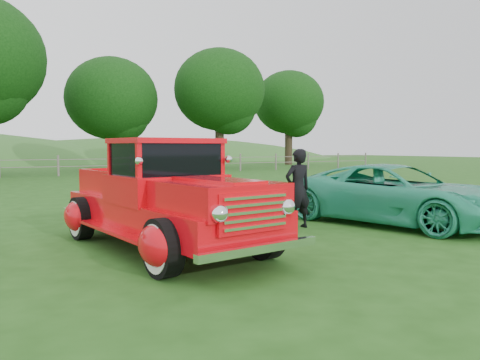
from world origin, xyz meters
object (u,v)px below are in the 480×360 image
red_pickup (165,200)px  teal_sedan (396,194)px  tree_far_east (289,103)px  man (298,188)px  tree_near_east (112,99)px  tree_mid_east (219,90)px

red_pickup → teal_sedan: 5.15m
tree_far_east → teal_sedan: tree_far_east is taller
tree_far_east → red_pickup: 37.85m
teal_sedan → man: bearing=148.0°
red_pickup → teal_sedan: size_ratio=1.12×
tree_near_east → red_pickup: bearing=-103.5°
tree_far_east → tree_near_east: bearing=-176.6°
tree_near_east → teal_sedan: (-1.60, -28.24, -4.61)m
red_pickup → teal_sedan: red_pickup is taller
tree_mid_east → man: tree_mid_east is taller
red_pickup → tree_near_east: bearing=69.9°
tree_mid_east → man: (-11.69, -25.56, -5.37)m
tree_near_east → tree_far_east: (17.00, 1.00, 0.61)m
tree_far_east → red_pickup: size_ratio=1.72×
tree_near_east → tree_far_east: tree_far_east is taller
tree_near_east → red_pickup: tree_near_east is taller
tree_near_east → tree_mid_east: bearing=-14.0°
tree_far_east → red_pickup: bearing=-129.3°
man → teal_sedan: bearing=164.1°
tree_mid_east → red_pickup: 30.40m
tree_mid_east → teal_sedan: (-9.60, -26.24, -5.53)m
tree_near_east → tree_far_east: size_ratio=0.94×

